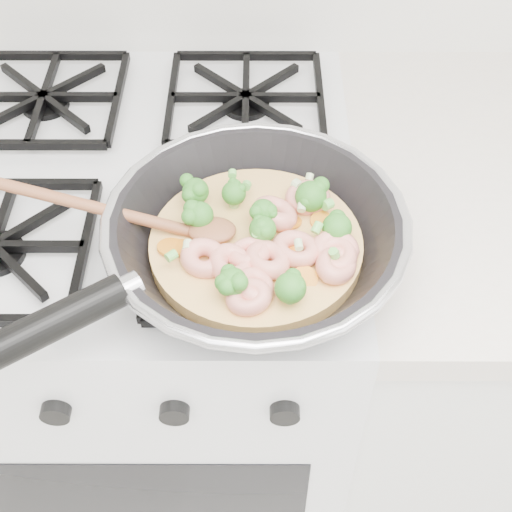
{
  "coord_description": "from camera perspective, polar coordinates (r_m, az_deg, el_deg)",
  "views": [
    {
      "loc": [
        0.17,
        0.98,
        1.55
      ],
      "look_at": [
        0.17,
        1.52,
        0.93
      ],
      "focal_mm": 49.75,
      "sensor_mm": 36.0,
      "label": 1
    }
  ],
  "objects": [
    {
      "name": "skillet",
      "position": [
        0.8,
        -0.22,
        1.34
      ],
      "size": [
        0.51,
        0.38,
        0.11
      ],
      "rotation": [
        0.0,
        0.0,
        -0.21
      ],
      "color": "black",
      "rests_on": "stove"
    },
    {
      "name": "stove",
      "position": [
        1.31,
        -7.3,
        -7.9
      ],
      "size": [
        0.6,
        0.6,
        0.92
      ],
      "color": "white",
      "rests_on": "ground"
    }
  ]
}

